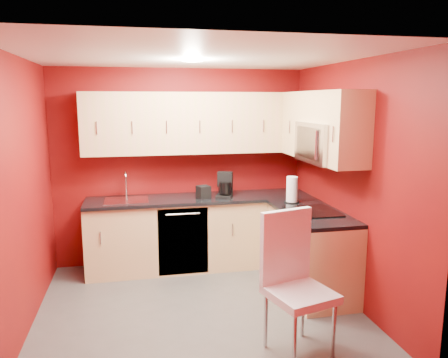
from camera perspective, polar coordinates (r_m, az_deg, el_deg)
name	(u,v)px	position (r m, az deg, el deg)	size (l,w,h in m)	color
floor	(199,310)	(4.64, -3.25, -16.71)	(3.20, 3.20, 0.00)	#474543
ceiling	(197,56)	(4.16, -3.61, 15.74)	(3.20, 3.20, 0.00)	white
wall_back	(181,167)	(5.69, -5.67, 1.58)	(3.20, 3.20, 0.00)	maroon
wall_front	(233,236)	(2.79, 1.20, -7.46)	(3.20, 3.20, 0.00)	maroon
wall_left	(20,197)	(4.30, -25.05, -2.15)	(3.00, 3.00, 0.00)	maroon
wall_right	(350,183)	(4.72, 16.15, -0.54)	(3.00, 3.00, 0.00)	maroon
base_cabinets_back	(200,233)	(5.60, -3.13, -7.07)	(2.80, 0.60, 0.87)	#D8B27B
base_cabinets_right	(311,252)	(5.02, 11.27, -9.33)	(0.60, 1.30, 0.87)	#D8B27B
countertop_back	(200,199)	(5.47, -3.15, -2.56)	(2.80, 0.63, 0.04)	black
countertop_right	(311,213)	(4.87, 11.36, -4.35)	(0.63, 1.27, 0.04)	black
upper_cabinets_back	(198,123)	(5.48, -3.47, 7.33)	(2.80, 0.35, 0.75)	tan
upper_cabinets_right	(319,120)	(4.97, 12.32, 7.55)	(0.35, 1.55, 0.75)	tan
microwave	(325,143)	(4.75, 13.06, 4.66)	(0.42, 0.76, 0.42)	silver
cooktop	(312,211)	(4.83, 11.48, -4.17)	(0.50, 0.55, 0.01)	black
sink	(126,197)	(5.42, -12.64, -2.34)	(0.52, 0.42, 0.35)	silver
dishwasher_front	(183,241)	(5.30, -5.34, -8.13)	(0.60, 0.02, 0.82)	black
downlight	(192,61)	(4.45, -4.19, 15.17)	(0.20, 0.20, 0.01)	white
coffee_maker	(224,185)	(5.42, 0.03, -0.79)	(0.19, 0.25, 0.31)	black
napkin_holder	(203,192)	(5.39, -2.70, -1.71)	(0.14, 0.14, 0.15)	black
paper_towel	(292,190)	(5.21, 8.87, -1.38)	(0.18, 0.18, 0.31)	white
dining_chair	(300,286)	(3.73, 9.92, -13.65)	(0.48, 0.51, 1.19)	silver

